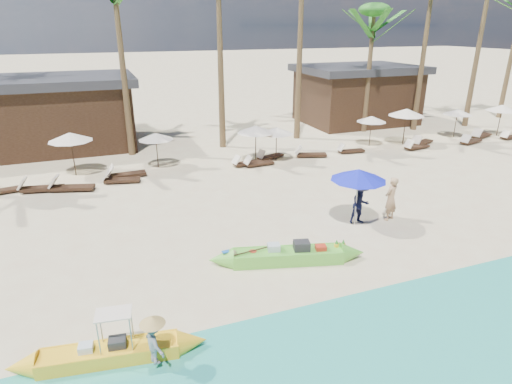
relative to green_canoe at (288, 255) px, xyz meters
name	(u,v)px	position (x,y,z in m)	size (l,w,h in m)	color
ground	(282,259)	(-0.10, 0.21, -0.24)	(240.00, 240.00, 0.00)	beige
wet_sand_strip	(372,366)	(-0.10, -4.79, -0.24)	(240.00, 4.50, 0.01)	tan
green_canoe	(288,255)	(0.00, 0.00, 0.00)	(5.54, 1.80, 0.72)	#5CBA38
yellow_canoe	(110,353)	(-5.58, -2.54, -0.03)	(4.89, 1.06, 1.27)	yellow
tourist	(391,199)	(5.08, 1.56, 0.63)	(0.64, 0.42, 1.75)	tan
vendor_green	(360,205)	(3.79, 1.71, 0.50)	(0.72, 0.56, 1.47)	#131736
vendor_yellow	(154,342)	(-4.63, -3.15, 0.48)	(0.70, 0.40, 1.09)	gray
blue_umbrella	(359,175)	(3.57, 1.66, 1.77)	(2.07, 2.07, 2.22)	#99999E
lounger_3_right	(39,187)	(-8.04, 9.68, -0.02)	(1.99, 0.91, 0.65)	#352216
resort_parasol_4	(70,137)	(-6.51, 11.66, 1.74)	(2.14, 2.14, 2.20)	#352216
lounger_4_left	(70,186)	(-6.73, 9.31, -0.02)	(2.04, 1.11, 0.66)	#352216
lounger_4_right	(119,179)	(-4.52, 9.63, -0.04)	(1.83, 0.92, 0.60)	#352216
resort_parasol_5	(156,136)	(-2.39, 11.45, 1.46)	(1.83, 1.83, 1.88)	#352216
lounger_5_left	(124,174)	(-4.22, 10.32, -0.03)	(1.91, 0.66, 0.64)	#352216
resort_parasol_6	(256,129)	(2.82, 10.41, 1.64)	(2.02, 2.02, 2.08)	#352216
lounger_6_left	(246,162)	(2.12, 10.03, -0.05)	(1.76, 0.72, 0.58)	#352216
lounger_6_right	(257,163)	(2.67, 9.75, -0.05)	(1.69, 0.62, 0.56)	#352216
resort_parasol_7	(276,131)	(4.01, 10.32, 1.48)	(1.86, 1.86, 1.91)	#352216
lounger_7_left	(269,156)	(3.73, 10.71, -0.05)	(1.73, 0.96, 0.56)	#352216
lounger_7_right	(309,154)	(6.07, 10.28, -0.04)	(1.90, 1.10, 0.62)	#352216
resort_parasol_8	(372,119)	(10.81, 11.21, 1.46)	(1.83, 1.83, 1.88)	#352216
lounger_8_left	(350,150)	(8.71, 10.17, -0.06)	(1.67, 0.69, 0.55)	#352216
resort_parasol_9	(407,112)	(12.99, 10.70, 1.82)	(2.22, 2.22, 2.29)	#352216
lounger_9_left	(416,146)	(12.95, 9.44, -0.04)	(1.80, 0.76, 0.59)	#352216
lounger_9_right	(421,142)	(14.01, 10.18, -0.04)	(1.88, 1.12, 0.61)	#352216
resort_parasol_10	(458,112)	(17.45, 11.02, 1.49)	(1.87, 1.87, 1.92)	#352216
lounger_10_left	(470,141)	(17.11, 9.27, -0.04)	(1.85, 0.96, 0.60)	#352216
lounger_10_right	(481,135)	(18.99, 10.19, -0.03)	(1.94, 1.11, 0.63)	#352216
resort_parasol_11	(502,108)	(20.54, 10.28, 1.69)	(2.08, 2.08, 2.14)	#352216
lounger_11_left	(510,136)	(20.59, 9.28, -0.05)	(1.71, 0.70, 0.56)	#352216
palm_6	(373,26)	(12.74, 14.73, 6.81)	(2.08, 2.08, 8.51)	brown
pavilion_west	(44,113)	(-8.10, 17.71, 1.95)	(10.80, 6.60, 4.30)	#352216
pavilion_east	(357,94)	(13.90, 17.71, 1.95)	(8.80, 6.60, 4.30)	#352216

